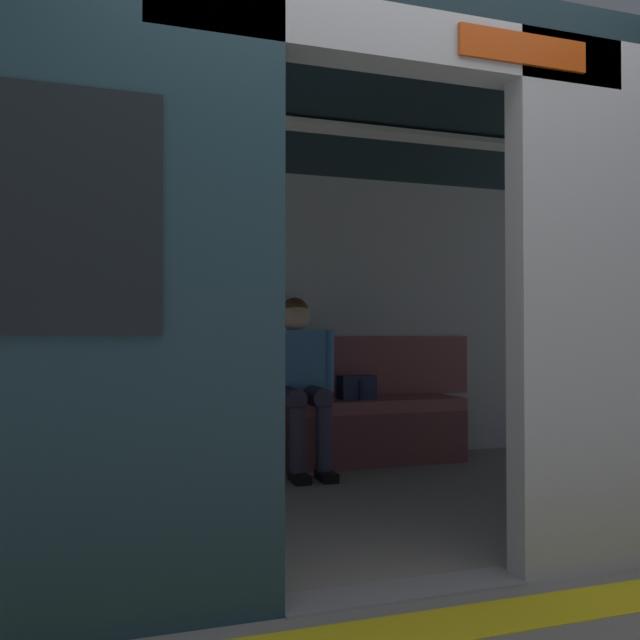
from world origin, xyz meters
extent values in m
plane|color=gray|center=(0.00, 0.00, 0.00)|extent=(60.00, 60.00, 0.00)
cube|color=yellow|center=(0.00, 0.30, 0.00)|extent=(8.00, 0.24, 0.01)
cube|color=#ADAFB5|center=(-0.94, 0.02, 1.07)|extent=(0.94, 0.12, 2.13)
cube|color=black|center=(-0.94, 0.03, 1.32)|extent=(0.52, 0.02, 0.55)
cube|color=#ADAFB5|center=(0.00, 0.00, 2.03)|extent=(1.88, 0.16, 0.20)
cube|color=#BF3F0C|center=(-0.47, 0.09, 2.03)|extent=(0.56, 0.02, 0.12)
cube|color=#15272E|center=(0.00, -1.29, 2.19)|extent=(6.40, 2.74, 0.12)
cube|color=gray|center=(0.00, -1.29, 0.00)|extent=(6.08, 2.58, 0.01)
cube|color=silver|center=(0.00, -2.58, 1.07)|extent=(6.08, 0.10, 2.13)
cube|color=#935156|center=(0.00, -2.52, 0.70)|extent=(3.52, 0.06, 0.45)
cube|color=white|center=(0.00, -1.29, 2.10)|extent=(4.48, 0.16, 0.03)
cube|color=gray|center=(0.00, 0.00, 0.01)|extent=(0.94, 0.19, 0.01)
cube|color=#935156|center=(0.00, -2.30, 0.43)|extent=(3.04, 0.44, 0.09)
cube|color=brown|center=(0.00, -2.10, 0.19)|extent=(3.04, 0.04, 0.38)
cube|color=#4C8CC6|center=(-0.26, -2.28, 0.72)|extent=(0.39, 0.23, 0.50)
sphere|color=beige|center=(-0.26, -2.28, 1.07)|extent=(0.21, 0.21, 0.21)
sphere|color=brown|center=(-0.26, -2.29, 1.10)|extent=(0.19, 0.19, 0.19)
cylinder|color=#4C8CC6|center=(-0.49, -2.25, 0.75)|extent=(0.08, 0.08, 0.44)
cylinder|color=#4C8CC6|center=(-0.02, -2.26, 0.75)|extent=(0.08, 0.08, 0.44)
cylinder|color=#38334C|center=(-0.34, -2.08, 0.52)|extent=(0.15, 0.40, 0.14)
cylinder|color=#38334C|center=(-0.16, -2.09, 0.52)|extent=(0.15, 0.40, 0.14)
cylinder|color=#38334C|center=(-0.34, -1.88, 0.26)|extent=(0.10, 0.10, 0.43)
cylinder|color=#38334C|center=(-0.16, -1.89, 0.26)|extent=(0.10, 0.10, 0.43)
cube|color=black|center=(-0.34, -1.83, 0.03)|extent=(0.11, 0.22, 0.06)
cube|color=black|center=(-0.16, -1.84, 0.03)|extent=(0.11, 0.22, 0.06)
cube|color=#262D4C|center=(-0.72, -2.28, 0.56)|extent=(0.26, 0.14, 0.17)
cube|color=#1A2035|center=(-0.72, -2.20, 0.55)|extent=(0.02, 0.01, 0.14)
cube|color=gold|center=(0.06, -2.33, 0.48)|extent=(0.22, 0.26, 0.03)
cylinder|color=silver|center=(0.41, -0.48, 1.06)|extent=(0.04, 0.04, 2.11)
camera|label=1|loc=(1.08, 2.26, 0.95)|focal=37.87mm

